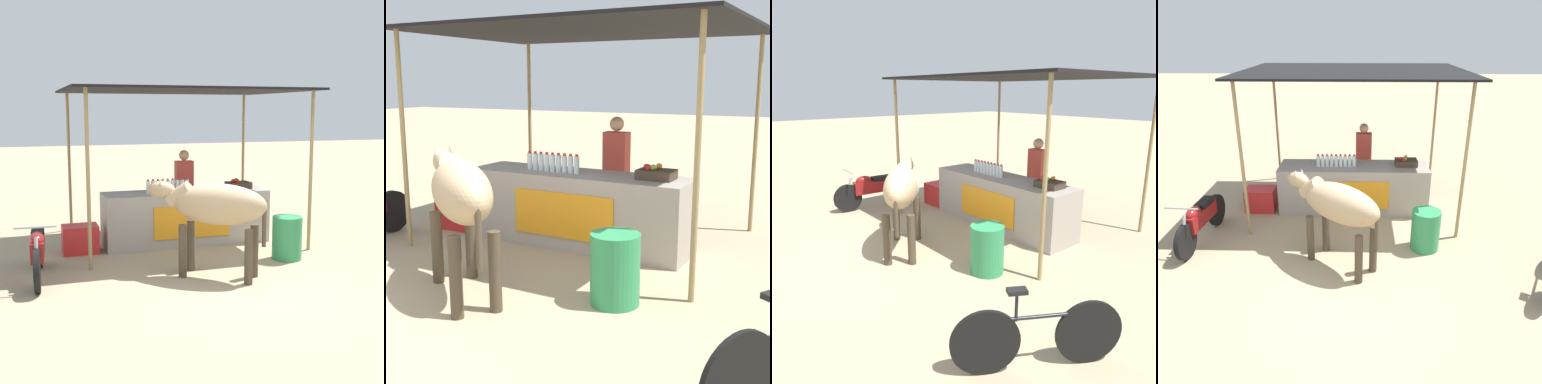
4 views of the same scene
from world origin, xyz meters
TOP-DOWN VIEW (x-y plane):
  - ground_plane at (0.00, 0.00)m, footprint 60.00×60.00m
  - stall_counter at (0.00, 2.20)m, footprint 3.00×0.82m
  - stall_awning at (0.00, 2.50)m, footprint 4.20×3.20m
  - water_bottle_row at (-0.35, 2.15)m, footprint 0.79×0.07m
  - fruit_crate at (1.05, 2.25)m, footprint 0.44×0.32m
  - vendor_behind_counter at (0.21, 2.95)m, footprint 0.34×0.22m
  - cooler_box at (-1.92, 2.10)m, footprint 0.60×0.44m
  - water_barrel at (1.25, 0.66)m, footprint 0.48×0.48m
  - cow at (-0.21, 0.16)m, footprint 1.67×1.40m
  - motorcycle_parked at (-2.66, 0.83)m, footprint 0.55×1.80m

SIDE VIEW (x-z plane):
  - ground_plane at x=0.00m, z-range 0.00..0.00m
  - cooler_box at x=-1.92m, z-range 0.00..0.48m
  - water_barrel at x=1.25m, z-range 0.00..0.71m
  - motorcycle_parked at x=-2.66m, z-range -0.02..0.88m
  - stall_counter at x=0.00m, z-range 0.00..0.96m
  - vendor_behind_counter at x=0.21m, z-range 0.02..1.67m
  - fruit_crate at x=1.05m, z-range 0.94..1.12m
  - cow at x=-0.21m, z-range 0.32..1.75m
  - water_bottle_row at x=-0.35m, z-range 0.95..1.20m
  - stall_awning at x=0.00m, z-range 1.28..4.07m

